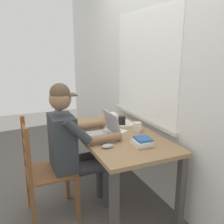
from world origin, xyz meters
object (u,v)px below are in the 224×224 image
coffee_mug_white (137,127)px  landscape_photo_print (85,127)px  wooden_chair (44,171)px  computer_mouse (107,146)px  seated_person (74,143)px  laptop (104,131)px  coffee_mug_dark (122,121)px  book_stack_main (142,142)px  book_stack_side (112,117)px  desk (117,142)px

coffee_mug_white → landscape_photo_print: coffee_mug_white is taller
wooden_chair → computer_mouse: 0.64m
seated_person → laptop: bearing=83.3°
coffee_mug_dark → wooden_chair: bearing=-75.5°
laptop → book_stack_main: bearing=32.6°
computer_mouse → book_stack_side: bearing=153.4°
wooden_chair → landscape_photo_print: wooden_chair is taller
computer_mouse → book_stack_side: book_stack_side is taller
desk → computer_mouse: bearing=-36.2°
coffee_mug_white → coffee_mug_dark: coffee_mug_dark is taller
desk → coffee_mug_white: (0.04, 0.21, 0.14)m
book_stack_side → book_stack_main: bearing=-6.3°
coffee_mug_white → landscape_photo_print: size_ratio=0.94×
computer_mouse → coffee_mug_white: (-0.27, 0.44, 0.03)m
wooden_chair → coffee_mug_white: 0.98m
landscape_photo_print → book_stack_main: bearing=21.4°
book_stack_main → book_stack_side: 0.85m
seated_person → coffee_mug_dark: size_ratio=10.69×
book_stack_side → landscape_photo_print: bearing=-66.6°
wooden_chair → landscape_photo_print: size_ratio=7.15×
desk → book_stack_main: (0.38, 0.06, 0.13)m
coffee_mug_white → coffee_mug_dark: bearing=-169.4°
book_stack_main → book_stack_side: size_ratio=0.98×
book_stack_side → landscape_photo_print: book_stack_side is taller
coffee_mug_white → book_stack_main: size_ratio=0.71×
book_stack_main → computer_mouse: bearing=-103.9°
computer_mouse → book_stack_main: 0.30m
wooden_chair → coffee_mug_dark: bearing=104.5°
seated_person → computer_mouse: (0.30, 0.21, 0.05)m
desk → wooden_chair: size_ratio=1.46×
coffee_mug_dark → landscape_photo_print: (-0.07, -0.39, -0.05)m
desk → book_stack_side: size_ratio=7.77×
wooden_chair → computer_mouse: wooden_chair is taller
computer_mouse → book_stack_side: 0.86m
desk → landscape_photo_print: bearing=-142.2°
laptop → coffee_mug_white: bearing=90.8°
laptop → computer_mouse: (0.27, -0.07, -0.04)m
seated_person → book_stack_main: bearing=53.1°
wooden_chair → computer_mouse: size_ratio=9.29×
book_stack_main → landscape_photo_print: (-0.67, -0.29, -0.03)m
laptop → book_stack_main: size_ratio=1.92×
landscape_photo_print → book_stack_side: bearing=111.4°
seated_person → landscape_photo_print: seated_person is taller
desk → coffee_mug_dark: 0.31m
wooden_chair → laptop: 0.64m
coffee_mug_dark → landscape_photo_print: coffee_mug_dark is taller
book_stack_main → laptop: bearing=-147.4°
desk → coffee_mug_white: 0.26m
desk → seated_person: (0.01, -0.43, 0.06)m
laptop → desk: bearing=104.7°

